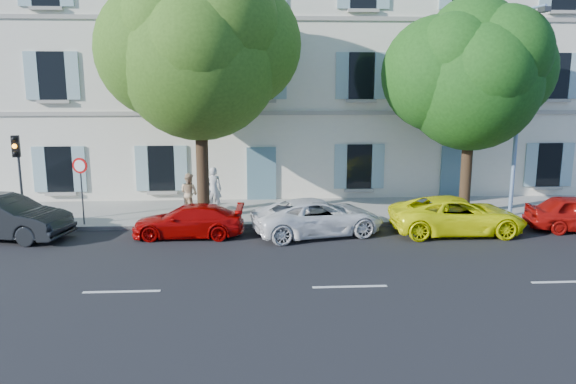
{
  "coord_description": "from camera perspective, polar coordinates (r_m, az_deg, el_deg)",
  "views": [
    {
      "loc": [
        -2.5,
        -18.06,
        5.42
      ],
      "look_at": [
        -1.29,
        2.0,
        1.4
      ],
      "focal_mm": 35.0,
      "sensor_mm": 36.0,
      "label": 1
    }
  ],
  "objects": [
    {
      "name": "pedestrian_b",
      "position": [
        22.89,
        -10.03,
        -0.11
      ],
      "size": [
        0.99,
        0.96,
        1.61
      ],
      "primitive_type": "imported",
      "rotation": [
        0.0,
        0.0,
        2.5
      ],
      "color": "#D2AF86",
      "rests_on": "sidewalk"
    },
    {
      "name": "road_sign",
      "position": [
        21.86,
        -20.31,
        1.47
      ],
      "size": [
        0.57,
        0.16,
        2.5
      ],
      "color": "#383A3D",
      "rests_on": "sidewalk"
    },
    {
      "name": "tree_right",
      "position": [
        22.91,
        18.17,
        10.56
      ],
      "size": [
        5.25,
        5.25,
        8.09
      ],
      "color": "#3A2819",
      "rests_on": "sidewalk"
    },
    {
      "name": "street_lamp",
      "position": [
        23.24,
        22.55,
        8.45
      ],
      "size": [
        0.28,
        1.67,
        7.86
      ],
      "color": "#7293BF",
      "rests_on": "sidewalk"
    },
    {
      "name": "ground",
      "position": [
        19.02,
        4.27,
        -5.28
      ],
      "size": [
        90.0,
        90.0,
        0.0
      ],
      "primitive_type": "plane",
      "color": "black"
    },
    {
      "name": "car_yellow_supercar",
      "position": [
        20.98,
        16.82,
        -2.29
      ],
      "size": [
        4.76,
        2.2,
        1.32
      ],
      "primitive_type": "imported",
      "rotation": [
        0.0,
        0.0,
        1.57
      ],
      "color": "#FDFF0A",
      "rests_on": "ground"
    },
    {
      "name": "car_white_coupe",
      "position": [
        19.95,
        3.07,
        -2.55
      ],
      "size": [
        5.02,
        3.16,
        1.29
      ],
      "primitive_type": "imported",
      "rotation": [
        0.0,
        0.0,
        1.81
      ],
      "color": "white",
      "rests_on": "ground"
    },
    {
      "name": "car_dark_sedan",
      "position": [
        21.71,
        -26.92,
        -2.34
      ],
      "size": [
        4.83,
        2.65,
        1.51
      ],
      "primitive_type": "imported",
      "rotation": [
        0.0,
        0.0,
        1.33
      ],
      "color": "black",
      "rests_on": "ground"
    },
    {
      "name": "traffic_light",
      "position": [
        22.49,
        -25.77,
        2.87
      ],
      "size": [
        0.29,
        0.38,
        3.33
      ],
      "color": "#383A3D",
      "rests_on": "sidewalk"
    },
    {
      "name": "pedestrian_a",
      "position": [
        23.0,
        -7.59,
        0.3
      ],
      "size": [
        0.67,
        0.45,
        1.83
      ],
      "primitive_type": "imported",
      "rotation": [
        0.0,
        0.0,
        3.13
      ],
      "color": "silver",
      "rests_on": "sidewalk"
    },
    {
      "name": "kerb",
      "position": [
        21.17,
        3.45,
        -3.31
      ],
      "size": [
        36.0,
        0.16,
        0.16
      ],
      "primitive_type": "cube",
      "color": "#9E998E",
      "rests_on": "ground"
    },
    {
      "name": "tree_left",
      "position": [
        21.52,
        -9.01,
        13.2
      ],
      "size": [
        6.04,
        6.04,
        9.37
      ],
      "color": "#3A2819",
      "rests_on": "sidewalk"
    },
    {
      "name": "sidewalk",
      "position": [
        23.27,
        2.82,
        -1.98
      ],
      "size": [
        36.0,
        4.5,
        0.15
      ],
      "primitive_type": "cube",
      "color": "#A09E96",
      "rests_on": "ground"
    },
    {
      "name": "car_red_coupe",
      "position": [
        20.01,
        -10.08,
        -2.91
      ],
      "size": [
        3.94,
        1.71,
        1.13
      ],
      "primitive_type": "imported",
      "rotation": [
        0.0,
        0.0,
        4.68
      ],
      "color": "#A50504",
      "rests_on": "ground"
    },
    {
      "name": "building",
      "position": [
        28.37,
        1.65,
        12.48
      ],
      "size": [
        28.0,
        7.0,
        12.0
      ],
      "primitive_type": "cube",
      "color": "silver",
      "rests_on": "ground"
    }
  ]
}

